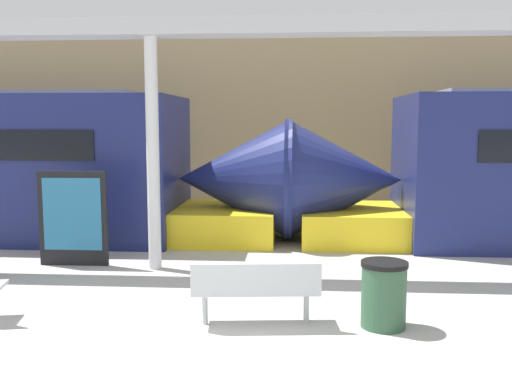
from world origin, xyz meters
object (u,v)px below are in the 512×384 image
trash_bin (384,294)px  support_column_near (153,155)px  bench_near (256,287)px  poster_board (73,218)px

trash_bin → support_column_near: bearing=143.4°
bench_near → poster_board: (-3.44, 2.82, 0.36)m
poster_board → support_column_near: bearing=-4.3°
bench_near → trash_bin: size_ratio=1.97×
bench_near → support_column_near: 3.65m
poster_board → support_column_near: support_column_near is taller
trash_bin → poster_board: bearing=151.4°
trash_bin → support_column_near: 4.68m
bench_near → poster_board: bearing=135.2°
support_column_near → trash_bin: bearing=-36.6°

